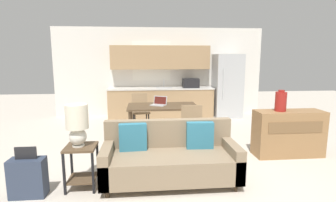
{
  "coord_description": "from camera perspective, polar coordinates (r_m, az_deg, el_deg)",
  "views": [
    {
      "loc": [
        -0.52,
        -3.53,
        1.78
      ],
      "look_at": [
        -0.05,
        1.5,
        0.95
      ],
      "focal_mm": 28.0,
      "sensor_mm": 36.0,
      "label": 1
    }
  ],
  "objects": [
    {
      "name": "ground_plane",
      "position": [
        3.99,
        2.78,
        -17.18
      ],
      "size": [
        20.0,
        20.0,
        0.0
      ],
      "primitive_type": "plane",
      "color": "beige"
    },
    {
      "name": "wall_back",
      "position": [
        8.19,
        -1.77,
        6.34
      ],
      "size": [
        6.4,
        0.07,
        2.7
      ],
      "color": "silver",
      "rests_on": "ground_plane"
    },
    {
      "name": "kitchen_counter",
      "position": [
        7.93,
        -1.46,
        2.53
      ],
      "size": [
        3.15,
        0.65,
        2.15
      ],
      "color": "tan",
      "rests_on": "ground_plane"
    },
    {
      "name": "refrigerator",
      "position": [
        8.2,
        12.76,
        3.27
      ],
      "size": [
        0.81,
        0.76,
        1.9
      ],
      "color": "#B7BABC",
      "rests_on": "ground_plane"
    },
    {
      "name": "dining_table",
      "position": [
        5.92,
        -1.19,
        -1.55
      ],
      "size": [
        1.57,
        0.89,
        0.72
      ],
      "color": "brown",
      "rests_on": "ground_plane"
    },
    {
      "name": "couch",
      "position": [
        3.9,
        0.4,
        -12.3
      ],
      "size": [
        1.91,
        0.8,
        0.86
      ],
      "color": "#3D2D1E",
      "rests_on": "ground_plane"
    },
    {
      "name": "side_table",
      "position": [
        3.86,
        -18.32,
        -12.14
      ],
      "size": [
        0.41,
        0.41,
        0.6
      ],
      "color": "brown",
      "rests_on": "ground_plane"
    },
    {
      "name": "table_lamp",
      "position": [
        3.71,
        -19.17,
        -4.51
      ],
      "size": [
        0.3,
        0.3,
        0.58
      ],
      "color": "silver",
      "rests_on": "side_table"
    },
    {
      "name": "credenza",
      "position": [
        5.31,
        24.71,
        -6.39
      ],
      "size": [
        1.23,
        0.44,
        0.84
      ],
      "color": "olive",
      "rests_on": "ground_plane"
    },
    {
      "name": "vase",
      "position": [
        5.1,
        23.34,
        -0.05
      ],
      "size": [
        0.2,
        0.2,
        0.38
      ],
      "color": "maroon",
      "rests_on": "credenza"
    },
    {
      "name": "dining_chair_far_left",
      "position": [
        6.7,
        -6.04,
        -1.76
      ],
      "size": [
        0.48,
        0.48,
        0.89
      ],
      "rotation": [
        0.0,
        0.0,
        0.15
      ],
      "color": "#997A56",
      "rests_on": "ground_plane"
    },
    {
      "name": "dining_chair_near_right",
      "position": [
        5.21,
        4.97,
        -4.94
      ],
      "size": [
        0.44,
        0.44,
        0.89
      ],
      "rotation": [
        0.0,
        0.0,
        3.09
      ],
      "color": "#997A56",
      "rests_on": "ground_plane"
    },
    {
      "name": "laptop",
      "position": [
        5.96,
        -1.94,
        -0.43
      ],
      "size": [
        0.4,
        0.37,
        0.2
      ],
      "rotation": [
        0.0,
        0.0,
        -0.48
      ],
      "color": "#B7BABC",
      "rests_on": "dining_table"
    },
    {
      "name": "suitcase",
      "position": [
        3.95,
        -28.2,
        -14.42
      ],
      "size": [
        0.44,
        0.22,
        0.67
      ],
      "color": "#2D384C",
      "rests_on": "ground_plane"
    }
  ]
}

